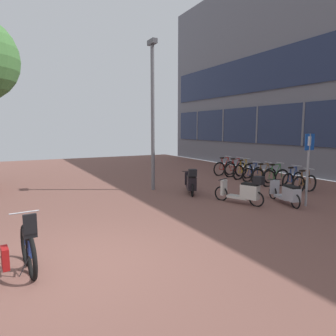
{
  "coord_description": "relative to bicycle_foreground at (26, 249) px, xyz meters",
  "views": [
    {
      "loc": [
        -1.07,
        -5.25,
        2.4
      ],
      "look_at": [
        3.31,
        3.01,
        1.19
      ],
      "focal_mm": 32.66,
      "sensor_mm": 36.0,
      "label": 1
    }
  ],
  "objects": [
    {
      "name": "scooter_near",
      "position": [
        6.42,
        1.81,
        0.04
      ],
      "size": [
        0.89,
        1.65,
        0.97
      ],
      "color": "black",
      "rests_on": "ground"
    },
    {
      "name": "parking_sign",
      "position": [
        7.97,
        0.75,
        1.01
      ],
      "size": [
        0.4,
        0.07,
        2.25
      ],
      "color": "gray",
      "rests_on": "ground"
    },
    {
      "name": "bicycle_rack_06",
      "position": [
        9.89,
        6.35,
        -0.04
      ],
      "size": [
        1.4,
        0.48,
        1.01
      ],
      "color": "black",
      "rests_on": "ground"
    },
    {
      "name": "bicycle_rack_00",
      "position": [
        9.73,
        2.2,
        -0.07
      ],
      "size": [
        1.3,
        0.48,
        0.93
      ],
      "color": "black",
      "rests_on": "ground"
    },
    {
      "name": "bicycle_rack_04",
      "position": [
        9.73,
        4.97,
        -0.07
      ],
      "size": [
        1.28,
        0.48,
        0.93
      ],
      "color": "black",
      "rests_on": "ground"
    },
    {
      "name": "scooter_mid",
      "position": [
        5.73,
        3.91,
        0.05
      ],
      "size": [
        0.98,
        1.63,
        1.01
      ],
      "color": "black",
      "rests_on": "ground"
    },
    {
      "name": "bicycle_rack_07",
      "position": [
        9.75,
        7.04,
        -0.04
      ],
      "size": [
        1.43,
        0.48,
        1.01
      ],
      "color": "black",
      "rests_on": "ground"
    },
    {
      "name": "scooter_far",
      "position": [
        7.58,
        1.16,
        -0.04
      ],
      "size": [
        0.77,
        1.71,
        0.71
      ],
      "color": "black",
      "rests_on": "ground"
    },
    {
      "name": "bicycle_rack_02",
      "position": [
        9.68,
        3.58,
        -0.04
      ],
      "size": [
        1.42,
        0.48,
        1.03
      ],
      "color": "black",
      "rests_on": "ground"
    },
    {
      "name": "bicycle_rack_03",
      "position": [
        9.72,
        4.28,
        -0.05
      ],
      "size": [
        1.38,
        0.48,
        0.98
      ],
      "color": "black",
      "rests_on": "ground"
    },
    {
      "name": "bicycle_rack_01",
      "position": [
        9.91,
        2.89,
        -0.06
      ],
      "size": [
        1.3,
        0.48,
        0.96
      ],
      "color": "black",
      "rests_on": "ground"
    },
    {
      "name": "bicycle_rack_05",
      "position": [
        9.76,
        5.66,
        -0.04
      ],
      "size": [
        1.4,
        0.48,
        1.02
      ],
      "color": "black",
      "rests_on": "ground"
    },
    {
      "name": "bicycle_foreground",
      "position": [
        0.0,
        0.0,
        0.0
      ],
      "size": [
        0.63,
        1.38,
        1.1
      ],
      "color": "black",
      "rests_on": "ground"
    },
    {
      "name": "ground",
      "position": [
        2.31,
        -0.2,
        -0.42
      ],
      "size": [
        21.0,
        40.0,
        0.13
      ],
      "color": "#232527"
    },
    {
      "name": "lamp_post",
      "position": [
        4.85,
        5.33,
        2.77
      ],
      "size": [
        0.2,
        0.52,
        5.69
      ],
      "color": "slate",
      "rests_on": "ground"
    }
  ]
}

